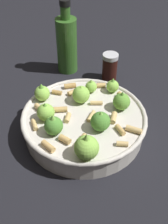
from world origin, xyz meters
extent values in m
plane|color=black|center=(0.00, 0.00, 0.00)|extent=(2.40, 2.40, 0.00)
cylinder|color=beige|center=(0.00, 0.00, 0.02)|extent=(0.27, 0.27, 0.05)
torus|color=beige|center=(0.00, 0.00, 0.05)|extent=(0.28, 0.28, 0.01)
sphere|color=#4C8933|center=(0.02, 0.05, 0.07)|extent=(0.04, 0.04, 0.04)
cone|color=#75B247|center=(0.02, 0.05, 0.09)|extent=(0.02, 0.02, 0.01)
sphere|color=#8CC64C|center=(-0.01, -0.11, 0.07)|extent=(0.04, 0.04, 0.04)
cone|color=#609E38|center=(-0.01, -0.11, 0.09)|extent=(0.02, 0.02, 0.02)
sphere|color=#609E38|center=(-0.06, 0.07, 0.07)|extent=(0.04, 0.04, 0.04)
cone|color=#609E38|center=(-0.06, 0.07, 0.09)|extent=(0.01, 0.01, 0.02)
sphere|color=#8CC64C|center=(0.10, 0.05, 0.07)|extent=(0.05, 0.05, 0.05)
cone|color=#8CC64C|center=(0.10, 0.05, 0.10)|extent=(0.02, 0.02, 0.02)
sphere|color=#8CC64C|center=(-0.04, -0.03, 0.07)|extent=(0.04, 0.04, 0.04)
cone|color=#8CC64C|center=(-0.04, -0.03, 0.09)|extent=(0.02, 0.02, 0.01)
sphere|color=#8CC64C|center=(-0.11, 0.02, 0.06)|extent=(0.03, 0.03, 0.03)
cone|color=#75B247|center=(-0.11, 0.02, 0.08)|extent=(0.02, 0.02, 0.01)
sphere|color=#8CC64C|center=(0.05, -0.07, 0.07)|extent=(0.04, 0.04, 0.04)
cone|color=#609E38|center=(0.05, -0.07, 0.09)|extent=(0.02, 0.02, 0.01)
sphere|color=#8CC64C|center=(-0.09, -0.02, 0.06)|extent=(0.03, 0.03, 0.03)
cone|color=#8CC64C|center=(-0.09, -0.02, 0.08)|extent=(0.02, 0.02, 0.01)
sphere|color=#4C8933|center=(0.07, -0.03, 0.07)|extent=(0.04, 0.04, 0.04)
cone|color=#75B247|center=(0.07, -0.03, 0.09)|extent=(0.02, 0.02, 0.02)
cylinder|color=tan|center=(-0.02, 0.06, 0.06)|extent=(0.03, 0.02, 0.01)
cylinder|color=tan|center=(0.03, -0.03, 0.05)|extent=(0.03, 0.02, 0.01)
cylinder|color=tan|center=(-0.05, 0.01, 0.05)|extent=(0.02, 0.03, 0.01)
cylinder|color=tan|center=(-0.04, -0.09, 0.05)|extent=(0.01, 0.03, 0.01)
cylinder|color=tan|center=(-0.11, -0.01, 0.05)|extent=(0.02, 0.03, 0.01)
cylinder|color=tan|center=(0.01, -0.05, 0.06)|extent=(0.03, 0.03, 0.01)
cylinder|color=tan|center=(0.01, 0.09, 0.05)|extent=(0.02, 0.03, 0.01)
cylinder|color=tan|center=(-0.08, -0.08, 0.06)|extent=(0.03, 0.03, 0.01)
cylinder|color=tan|center=(0.09, 0.00, 0.06)|extent=(0.02, 0.03, 0.01)
cylinder|color=tan|center=(0.00, 0.02, 0.05)|extent=(0.03, 0.01, 0.01)
cylinder|color=tan|center=(0.00, 0.12, 0.06)|extent=(0.01, 0.03, 0.01)
cylinder|color=tan|center=(0.12, -0.02, 0.06)|extent=(0.02, 0.03, 0.01)
cylinder|color=tan|center=(0.08, -0.08, 0.05)|extent=(0.03, 0.03, 0.01)
cylinder|color=tan|center=(0.07, 0.03, 0.05)|extent=(0.03, 0.01, 0.01)
cylinder|color=tan|center=(-0.09, 0.06, 0.06)|extent=(0.03, 0.03, 0.01)
cylinder|color=tan|center=(-0.06, -0.06, 0.05)|extent=(0.03, 0.02, 0.01)
cylinder|color=tan|center=(0.03, -0.10, 0.06)|extent=(0.02, 0.03, 0.01)
cylinder|color=tan|center=(0.05, 0.11, 0.05)|extent=(0.02, 0.03, 0.01)
cylinder|color=#33140F|center=(-0.23, -0.03, 0.03)|extent=(0.04, 0.04, 0.07)
cylinder|color=silver|center=(-0.23, -0.03, 0.07)|extent=(0.04, 0.04, 0.01)
cylinder|color=#336023|center=(-0.22, -0.16, 0.08)|extent=(0.06, 0.06, 0.16)
cylinder|color=#336023|center=(-0.22, -0.16, 0.18)|extent=(0.03, 0.03, 0.04)
cylinder|color=black|center=(-0.22, -0.16, 0.20)|extent=(0.03, 0.03, 0.02)
camera|label=1|loc=(0.40, 0.19, 0.45)|focal=43.26mm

